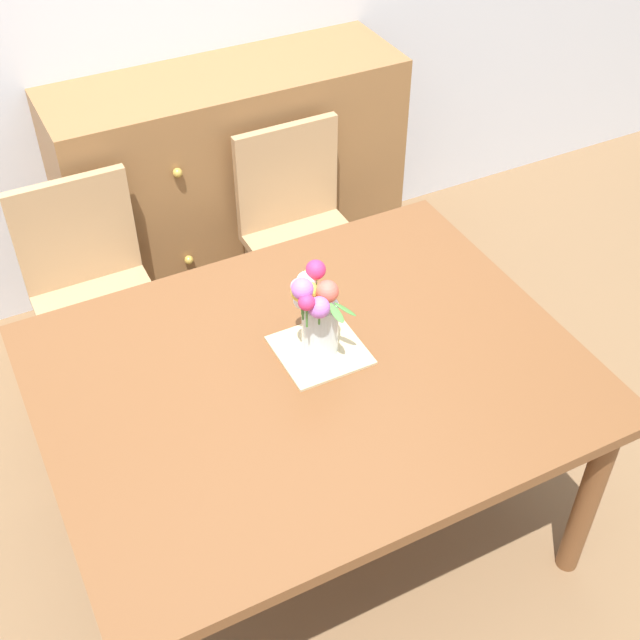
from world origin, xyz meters
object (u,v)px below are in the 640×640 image
dining_table (312,390)px  chair_left (92,286)px  flower_vase (315,309)px  chair_right (300,226)px  dresser (233,187)px

dining_table → chair_left: (-0.41, 0.93, -0.14)m
flower_vase → dining_table: bearing=-124.5°
dining_table → flower_vase: 0.26m
chair_right → dresser: size_ratio=0.64×
chair_left → chair_right: same height
dining_table → dresser: dresser is taller
chair_right → flower_vase: size_ratio=3.05×
flower_vase → chair_left: bearing=117.7°
dresser → chair_left: bearing=-150.5°
dining_table → chair_left: 1.03m
dining_table → flower_vase: size_ratio=5.10×
chair_right → flower_vase: flower_vase is taller
chair_left → chair_right: bearing=-180.0°
chair_left → dresser: size_ratio=0.64×
chair_right → flower_vase: bearing=66.9°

